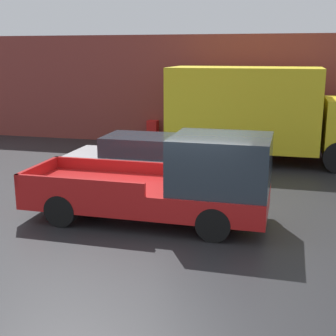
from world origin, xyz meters
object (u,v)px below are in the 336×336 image
object	(u,v)px
pickup_truck	(175,182)
newspaper_box	(153,132)
car	(143,161)
delivery_truck	(259,111)

from	to	relation	value
pickup_truck	newspaper_box	bearing A→B (deg)	109.42
pickup_truck	car	size ratio (longest dim) A/B	1.33
pickup_truck	newspaper_box	world-z (taller)	pickup_truck
delivery_truck	newspaper_box	distance (m)	5.40
delivery_truck	newspaper_box	world-z (taller)	delivery_truck
delivery_truck	newspaper_box	xyz separation A→B (m)	(-4.73, 2.25, -1.33)
delivery_truck	newspaper_box	bearing A→B (deg)	154.55
pickup_truck	car	bearing A→B (deg)	121.56
pickup_truck	newspaper_box	xyz separation A→B (m)	(-3.30, 9.35, -0.47)
car	delivery_truck	xyz separation A→B (m)	(3.07, 4.44, 1.04)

